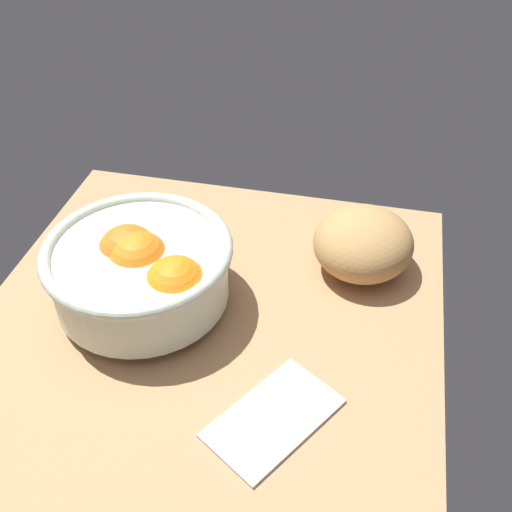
% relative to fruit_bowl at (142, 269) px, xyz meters
% --- Properties ---
extents(ground_plane, '(0.70, 0.58, 0.03)m').
position_rel_fruit_bowl_xyz_m(ground_plane, '(-0.06, -0.09, -0.08)').
color(ground_plane, tan).
extents(fruit_bowl, '(0.23, 0.23, 0.11)m').
position_rel_fruit_bowl_xyz_m(fruit_bowl, '(0.00, 0.00, 0.00)').
color(fruit_bowl, silver).
rests_on(fruit_bowl, ground).
extents(bread_loaf, '(0.18, 0.17, 0.09)m').
position_rel_fruit_bowl_xyz_m(bread_loaf, '(0.13, -0.26, -0.02)').
color(bread_loaf, tan).
rests_on(bread_loaf, ground).
extents(napkin_folded, '(0.17, 0.15, 0.01)m').
position_rel_fruit_bowl_xyz_m(napkin_folded, '(-0.14, -0.19, -0.06)').
color(napkin_folded, silver).
rests_on(napkin_folded, ground).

